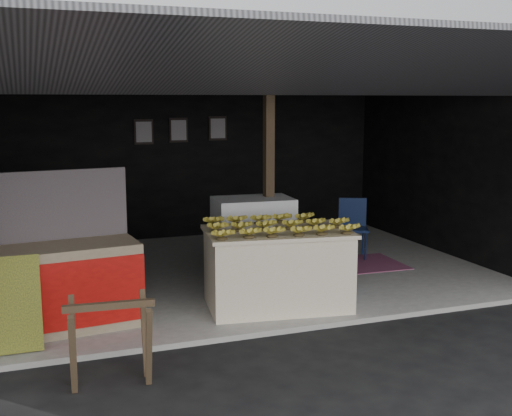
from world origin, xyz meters
name	(u,v)px	position (x,y,z in m)	size (l,w,h in m)	color
ground	(306,331)	(0.00, 0.00, 0.00)	(80.00, 80.00, 0.00)	black
concrete_slab	(234,271)	(0.00, 2.50, 0.03)	(7.00, 5.00, 0.06)	gray
shophouse	(226,124)	(0.00, 2.82, 2.10)	(7.40, 7.29, 3.02)	black
banana_table	(277,268)	(-0.04, 0.73, 0.52)	(1.77, 1.23, 0.91)	silver
banana_pile	(278,222)	(-0.04, 0.73, 1.06)	(1.52, 0.91, 0.18)	gold
white_crate	(253,240)	(0.05, 1.83, 0.62)	(1.05, 0.75, 1.12)	white
neighbor_stall	(61,283)	(-2.44, 0.84, 0.55)	(1.66, 0.89, 1.64)	#998466
green_signboard	(7,305)	(-2.96, 0.34, 0.52)	(0.62, 0.04, 0.92)	black
sawhorse	(110,333)	(-2.13, -0.63, 0.47)	(0.77, 0.71, 0.75)	#493724
water_barrel	(327,270)	(0.76, 1.06, 0.34)	(0.38, 0.38, 0.56)	navy
plastic_chair	(353,223)	(1.95, 2.60, 0.59)	(0.55, 0.55, 0.89)	#0A173C
magenta_rug	(351,265)	(1.67, 2.12, 0.07)	(1.50, 1.00, 0.01)	maroon
picture_frames	(181,130)	(-0.17, 4.89, 1.93)	(1.62, 0.04, 0.46)	black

